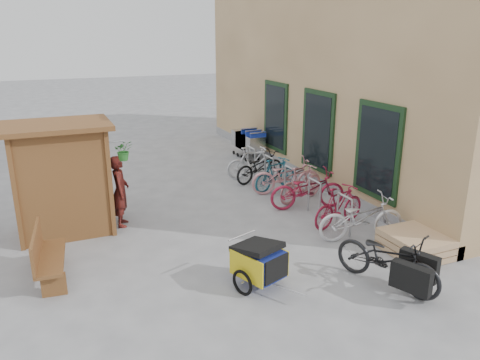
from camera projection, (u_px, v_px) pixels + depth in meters
name	position (u px, v px, depth m)	size (l,w,h in m)	color
ground	(247.00, 251.00, 9.34)	(80.00, 80.00, 0.00)	#9C9D9F
building	(377.00, 55.00, 14.68)	(6.07, 13.00, 7.00)	tan
kiosk	(56.00, 164.00, 9.80)	(2.49, 1.65, 2.40)	brown
bike_rack	(290.00, 180.00, 12.15)	(0.05, 5.35, 0.86)	#A5A8AD
pallet_stack	(415.00, 244.00, 9.19)	(1.00, 1.20, 0.40)	tan
bench	(46.00, 255.00, 8.12)	(0.58, 1.53, 0.95)	brown
shopping_carts	(248.00, 141.00, 16.06)	(0.60, 1.66, 1.08)	silver
child_trailer	(259.00, 261.00, 7.94)	(0.95, 1.46, 0.85)	navy
cargo_bike	(389.00, 260.00, 7.93)	(1.33, 2.02, 1.01)	black
person_kiosk	(120.00, 191.00, 10.39)	(0.59, 0.39, 1.62)	maroon
bike_0	(361.00, 217.00, 9.76)	(0.65, 1.86, 0.98)	silver
bike_1	(339.00, 206.00, 10.47)	(0.44, 1.55, 0.93)	maroon
bike_2	(308.00, 189.00, 11.48)	(0.66, 1.89, 0.99)	maroon
bike_3	(301.00, 183.00, 12.02)	(0.44, 1.57, 0.94)	#C68087
bike_4	(286.00, 176.00, 12.55)	(0.66, 1.89, 0.99)	#C68087
bike_5	(275.00, 174.00, 12.86)	(0.42, 1.50, 0.90)	#1C5C72
bike_6	(260.00, 167.00, 13.62)	(0.59, 1.69, 0.89)	black
bike_7	(252.00, 162.00, 13.92)	(0.45, 1.59, 0.96)	silver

